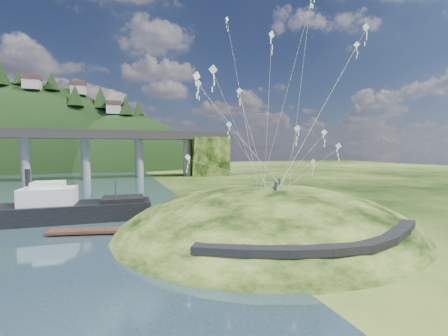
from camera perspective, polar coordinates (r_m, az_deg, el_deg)
name	(u,v)px	position (r m, az deg, el deg)	size (l,w,h in m)	color
ground	(208,242)	(31.16, -3.14, -13.85)	(320.00, 320.00, 0.00)	black
grass_hill	(268,242)	(36.38, 8.37, -13.74)	(36.00, 32.00, 13.00)	black
footpath	(335,242)	(25.79, 20.34, -13.05)	(22.29, 5.84, 0.83)	black
bridge	(47,147)	(100.00, -30.65, 3.47)	(160.00, 11.00, 15.00)	#2D2B2B
far_ridge	(28,187)	(155.42, -33.25, -3.00)	(153.00, 70.00, 94.50)	black
work_barge	(69,208)	(43.87, -27.36, -6.76)	(19.81, 6.44, 6.84)	black
wooden_dock	(106,230)	(36.27, -21.62, -10.94)	(12.15, 4.64, 0.86)	#3E2219
kite_flyers	(277,180)	(34.85, 10.13, -2.25)	(3.26, 4.02, 1.88)	#242430
kite_swarm	(276,84)	(34.15, 9.86, 15.53)	(20.29, 16.73, 21.25)	white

